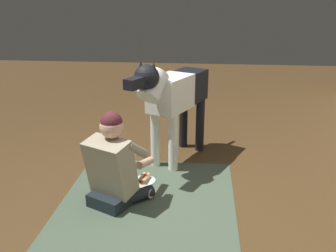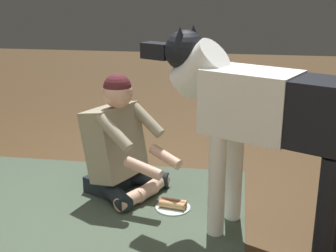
{
  "view_description": "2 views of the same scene",
  "coord_description": "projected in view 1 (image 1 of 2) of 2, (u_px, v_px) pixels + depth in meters",
  "views": [
    {
      "loc": [
        2.86,
        0.38,
        1.82
      ],
      "look_at": [
        -0.5,
        0.05,
        0.6
      ],
      "focal_mm": 39.58,
      "sensor_mm": 36.0,
      "label": 1
    },
    {
      "loc": [
        -0.89,
        2.51,
        1.45
      ],
      "look_at": [
        -0.46,
        -0.11,
        0.61
      ],
      "focal_mm": 48.4,
      "sensor_mm": 36.0,
      "label": 2
    }
  ],
  "objects": [
    {
      "name": "ground_plane",
      "position": [
        157.0,
        208.0,
        3.33
      ],
      "size": [
        14.62,
        14.62,
        0.0
      ],
      "primitive_type": "plane",
      "color": "#4C351C"
    },
    {
      "name": "area_rug",
      "position": [
        143.0,
        221.0,
        3.13
      ],
      "size": [
        2.36,
        1.59,
        0.01
      ],
      "primitive_type": "cube",
      "color": "#465543",
      "rests_on": "ground"
    },
    {
      "name": "person_sitting_on_floor",
      "position": [
        114.0,
        166.0,
        3.31
      ],
      "size": [
        0.73,
        0.63,
        0.87
      ],
      "color": "black",
      "rests_on": "ground"
    },
    {
      "name": "large_dog",
      "position": [
        173.0,
        95.0,
        4.0
      ],
      "size": [
        1.4,
        0.77,
        1.21
      ],
      "color": "white",
      "rests_on": "ground"
    },
    {
      "name": "hot_dog_on_plate",
      "position": [
        144.0,
        179.0,
        3.79
      ],
      "size": [
        0.24,
        0.24,
        0.06
      ],
      "color": "silver",
      "rests_on": "ground"
    }
  ]
}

